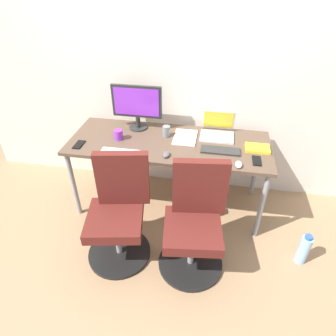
# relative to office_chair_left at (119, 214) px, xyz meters

# --- Properties ---
(ground_plane) EXTENTS (5.28, 5.28, 0.00)m
(ground_plane) POSITION_rel_office_chair_left_xyz_m (0.30, 0.67, -0.42)
(ground_plane) COLOR #9E7A56
(back_wall) EXTENTS (4.40, 0.04, 2.60)m
(back_wall) POSITION_rel_office_chair_left_xyz_m (0.30, 1.10, 0.88)
(back_wall) COLOR silver
(back_wall) RESTS_ON ground
(desk) EXTENTS (1.84, 0.71, 0.75)m
(desk) POSITION_rel_office_chair_left_xyz_m (0.30, 0.67, 0.27)
(desk) COLOR brown
(desk) RESTS_ON ground
(office_chair_left) EXTENTS (0.54, 0.54, 0.94)m
(office_chair_left) POSITION_rel_office_chair_left_xyz_m (0.00, 0.00, 0.00)
(office_chair_left) COLOR black
(office_chair_left) RESTS_ON ground
(office_chair_right) EXTENTS (0.54, 0.54, 0.94)m
(office_chair_right) POSITION_rel_office_chair_left_xyz_m (0.62, 0.00, 0.00)
(office_chair_right) COLOR black
(office_chair_right) RESTS_ON ground
(water_bottle_on_floor) EXTENTS (0.09, 0.09, 0.31)m
(water_bottle_on_floor) POSITION_rel_office_chair_left_xyz_m (1.54, 0.14, -0.28)
(water_bottle_on_floor) COLOR #8CBFF2
(water_bottle_on_floor) RESTS_ON ground
(desktop_monitor) EXTENTS (0.48, 0.18, 0.43)m
(desktop_monitor) POSITION_rel_office_chair_left_xyz_m (-0.05, 0.88, 0.58)
(desktop_monitor) COLOR #262626
(desktop_monitor) RESTS_ON desk
(open_laptop) EXTENTS (0.31, 0.28, 0.22)m
(open_laptop) POSITION_rel_office_chair_left_xyz_m (0.73, 0.88, 0.38)
(open_laptop) COLOR silver
(open_laptop) RESTS_ON desk
(keyboard_by_monitor) EXTENTS (0.34, 0.12, 0.02)m
(keyboard_by_monitor) POSITION_rel_office_chair_left_xyz_m (-0.08, 0.39, 0.34)
(keyboard_by_monitor) COLOR silver
(keyboard_by_monitor) RESTS_ON desk
(keyboard_by_laptop) EXTENTS (0.34, 0.12, 0.02)m
(keyboard_by_laptop) POSITION_rel_office_chair_left_xyz_m (0.77, 0.58, 0.34)
(keyboard_by_laptop) COLOR #2D2D2D
(keyboard_by_laptop) RESTS_ON desk
(mouse_by_monitor) EXTENTS (0.06, 0.10, 0.03)m
(mouse_by_monitor) POSITION_rel_office_chair_left_xyz_m (0.32, 0.43, 0.34)
(mouse_by_monitor) COLOR #515156
(mouse_by_monitor) RESTS_ON desk
(mouse_by_laptop) EXTENTS (0.06, 0.10, 0.03)m
(mouse_by_laptop) POSITION_rel_office_chair_left_xyz_m (0.92, 0.38, 0.34)
(mouse_by_laptop) COLOR silver
(mouse_by_laptop) RESTS_ON desk
(coffee_mug) EXTENTS (0.08, 0.08, 0.09)m
(coffee_mug) POSITION_rel_office_chair_left_xyz_m (-0.17, 0.64, 0.37)
(coffee_mug) COLOR purple
(coffee_mug) RESTS_ON desk
(pen_cup) EXTENTS (0.07, 0.07, 0.10)m
(pen_cup) POSITION_rel_office_chair_left_xyz_m (0.26, 0.76, 0.38)
(pen_cup) COLOR slate
(pen_cup) RESTS_ON desk
(phone_near_laptop) EXTENTS (0.07, 0.14, 0.01)m
(phone_near_laptop) POSITION_rel_office_chair_left_xyz_m (1.07, 0.48, 0.33)
(phone_near_laptop) COLOR black
(phone_near_laptop) RESTS_ON desk
(phone_near_monitor) EXTENTS (0.07, 0.14, 0.01)m
(phone_near_monitor) POSITION_rel_office_chair_left_xyz_m (-0.49, 0.47, 0.33)
(phone_near_monitor) COLOR black
(phone_near_monitor) RESTS_ON desk
(notebook) EXTENTS (0.21, 0.15, 0.03)m
(notebook) POSITION_rel_office_chair_left_xyz_m (1.09, 0.67, 0.34)
(notebook) COLOR yellow
(notebook) RESTS_ON desk
(paper_pile) EXTENTS (0.21, 0.30, 0.01)m
(paper_pile) POSITION_rel_office_chair_left_xyz_m (0.44, 0.77, 0.33)
(paper_pile) COLOR white
(paper_pile) RESTS_ON desk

